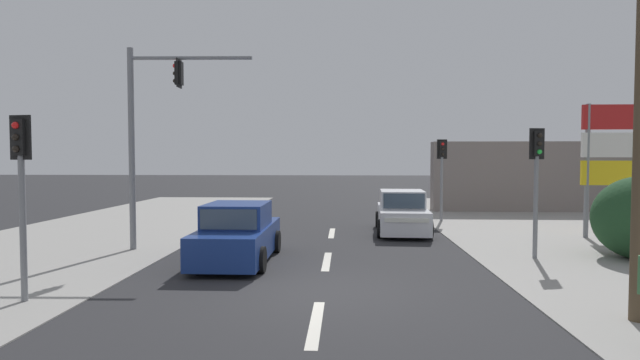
% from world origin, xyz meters
% --- Properties ---
extents(ground_plane, '(140.00, 140.00, 0.00)m').
position_xyz_m(ground_plane, '(0.00, 0.00, 0.00)').
color(ground_plane, '#28282B').
extents(lane_dash_near, '(0.20, 2.40, 0.01)m').
position_xyz_m(lane_dash_near, '(0.00, -2.00, 0.00)').
color(lane_dash_near, silver).
rests_on(lane_dash_near, ground).
extents(lane_dash_mid, '(0.20, 2.40, 0.01)m').
position_xyz_m(lane_dash_mid, '(0.00, 3.00, 0.00)').
color(lane_dash_mid, silver).
rests_on(lane_dash_mid, ground).
extents(lane_dash_far, '(0.20, 2.40, 0.01)m').
position_xyz_m(lane_dash_far, '(0.00, 8.00, 0.00)').
color(lane_dash_far, silver).
rests_on(lane_dash_far, ground).
extents(kerb_left_verge, '(8.00, 40.00, 0.02)m').
position_xyz_m(kerb_left_verge, '(-8.50, 4.00, 0.01)').
color(kerb_left_verge, gray).
rests_on(kerb_left_verge, ground).
extents(utility_pole_foreground_right, '(3.77, 0.69, 9.14)m').
position_xyz_m(utility_pole_foreground_right, '(5.24, -1.65, 4.93)').
color(utility_pole_foreground_right, brown).
rests_on(utility_pole_foreground_right, ground).
extents(traffic_signal_mast, '(3.69, 0.44, 6.00)m').
position_xyz_m(traffic_signal_mast, '(-5.32, 4.37, 3.83)').
color(traffic_signal_mast, slate).
rests_on(traffic_signal_mast, ground).
extents(pedestal_signal_right_kerb, '(0.44, 0.31, 3.56)m').
position_xyz_m(pedestal_signal_right_kerb, '(5.67, 3.60, 2.42)').
color(pedestal_signal_right_kerb, slate).
rests_on(pedestal_signal_right_kerb, ground).
extents(pedestal_signal_left_kerb, '(0.44, 0.30, 3.56)m').
position_xyz_m(pedestal_signal_left_kerb, '(-5.62, -1.08, 2.42)').
color(pedestal_signal_left_kerb, slate).
rests_on(pedestal_signal_left_kerb, ground).
extents(pedestal_signal_far_median, '(0.44, 0.30, 3.56)m').
position_xyz_m(pedestal_signal_far_median, '(4.66, 11.58, 2.42)').
color(pedestal_signal_far_median, slate).
rests_on(pedestal_signal_far_median, ground).
extents(shopping_plaza_sign, '(2.10, 0.16, 4.60)m').
position_xyz_m(shopping_plaza_sign, '(9.61, 7.31, 2.98)').
color(shopping_plaza_sign, slate).
rests_on(shopping_plaza_sign, ground).
extents(shopfront_wall_far, '(12.00, 1.00, 3.60)m').
position_xyz_m(shopfront_wall_far, '(11.00, 16.00, 1.80)').
color(shopfront_wall_far, gray).
rests_on(shopfront_wall_far, ground).
extents(sedan_receding_far, '(1.90, 4.25, 1.56)m').
position_xyz_m(sedan_receding_far, '(-2.37, 2.87, 0.70)').
color(sedan_receding_far, navy).
rests_on(sedan_receding_far, ground).
extents(sedan_oncoming_mid, '(2.02, 4.30, 1.56)m').
position_xyz_m(sedan_oncoming_mid, '(2.59, 8.29, 0.70)').
color(sedan_oncoming_mid, silver).
rests_on(sedan_oncoming_mid, ground).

